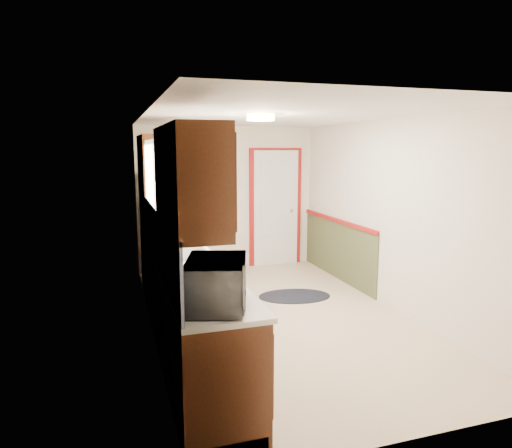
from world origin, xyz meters
TOP-DOWN VIEW (x-y plane):
  - room_shell at (0.00, 0.00)m, footprint 3.20×5.20m
  - kitchen_run at (-1.24, -0.29)m, footprint 0.63×4.00m
  - back_wall_trim at (0.99, 2.21)m, footprint 1.12×2.30m
  - ceiling_fixture at (-0.30, -0.20)m, footprint 0.30×0.30m
  - microwave at (-1.20, -1.95)m, footprint 0.50×0.68m
  - refrigerator at (-1.02, 2.05)m, footprint 0.72×0.72m
  - rug at (0.49, 0.68)m, footprint 1.10×0.82m
  - cooktop at (-1.19, 1.11)m, footprint 0.50×0.60m

SIDE VIEW (x-z plane):
  - rug at x=0.49m, z-range 0.00..0.01m
  - kitchen_run at x=-1.24m, z-range -0.29..1.91m
  - refrigerator at x=-1.02m, z-range 0.00..1.70m
  - back_wall_trim at x=0.99m, z-range -0.15..1.93m
  - cooktop at x=-1.19m, z-range 0.94..0.96m
  - microwave at x=-1.20m, z-range 0.94..1.35m
  - room_shell at x=0.00m, z-range -0.06..2.46m
  - ceiling_fixture at x=-0.30m, z-range 2.33..2.39m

